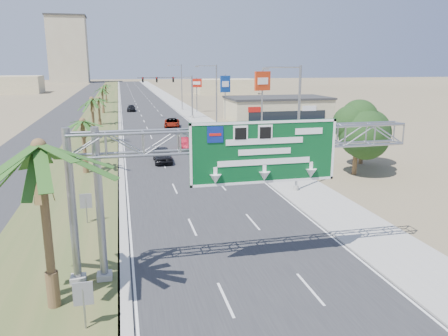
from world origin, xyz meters
TOP-DOWN VIEW (x-y plane):
  - road at (0.00, 110.00)m, footprint 12.00×300.00m
  - sidewalk_right at (8.50, 110.00)m, footprint 4.00×300.00m
  - median_grass at (-10.00, 110.00)m, footprint 7.00×300.00m
  - opposing_road at (-17.00, 110.00)m, footprint 8.00×300.00m
  - sign_gantry at (-1.06, 9.93)m, footprint 16.75×1.24m
  - palm_near at (-9.20, 8.00)m, footprint 5.70×5.70m
  - palm_row_b at (-9.50, 32.00)m, footprint 3.99×3.99m
  - palm_row_c at (-9.50, 48.00)m, footprint 3.99×3.99m
  - palm_row_d at (-9.50, 66.00)m, footprint 3.99×3.99m
  - palm_row_e at (-9.50, 85.00)m, footprint 3.99×3.99m
  - palm_row_f at (-9.50, 110.00)m, footprint 3.99×3.99m
  - streetlight_near at (7.30, 22.00)m, footprint 3.27×0.44m
  - streetlight_mid at (7.30, 52.00)m, footprint 3.27×0.44m
  - streetlight_far at (7.30, 88.00)m, footprint 3.27×0.44m
  - signal_mast at (5.17, 71.97)m, footprint 10.28×0.71m
  - store_building at (22.00, 66.00)m, footprint 18.00×10.00m
  - oak_near at (15.00, 26.00)m, footprint 4.50×4.50m
  - oak_far at (18.00, 30.00)m, footprint 3.50×3.50m
  - median_signback_a at (-7.80, 6.00)m, footprint 0.75×0.08m
  - median_signback_b at (-8.50, 18.00)m, footprint 0.75×0.08m
  - tower_distant at (-32.00, 250.00)m, footprint 20.00×16.00m
  - building_distant_left at (-45.00, 160.00)m, footprint 24.00×14.00m
  - building_distant_right at (30.00, 140.00)m, footprint 20.00×12.00m
  - car_left_lane at (-2.00, 35.29)m, footprint 1.91×4.63m
  - car_mid_lane at (1.50, 42.18)m, footprint 1.67×4.23m
  - car_right_lane at (2.00, 60.77)m, footprint 3.03×5.51m
  - car_far at (-3.73, 87.92)m, footprint 2.01×4.46m
  - pole_sign_red_near at (11.77, 44.08)m, footprint 2.34×1.17m
  - pole_sign_blue at (13.00, 69.54)m, footprint 2.00×0.86m
  - pole_sign_red_far at (9.88, 82.44)m, footprint 2.22×0.52m

SIDE VIEW (x-z plane):
  - road at x=0.00m, z-range 0.00..0.02m
  - opposing_road at x=-17.00m, z-range 0.00..0.02m
  - sidewalk_right at x=8.50m, z-range 0.00..0.10m
  - median_grass at x=-10.00m, z-range 0.00..0.12m
  - car_far at x=-3.73m, z-range 0.00..1.27m
  - car_mid_lane at x=1.50m, z-range 0.00..1.37m
  - car_right_lane at x=2.00m, z-range 0.00..1.46m
  - car_left_lane at x=-2.00m, z-range 0.00..1.57m
  - median_signback_a at x=-7.80m, z-range 0.41..2.49m
  - median_signback_b at x=-8.50m, z-range 0.41..2.49m
  - store_building at x=22.00m, z-range 0.00..4.00m
  - building_distant_right at x=30.00m, z-range 0.00..5.00m
  - building_distant_left at x=-45.00m, z-range 0.00..6.00m
  - oak_far at x=18.00m, z-range 1.02..6.62m
  - palm_row_d at x=-9.50m, z-range 1.69..7.14m
  - oak_near at x=15.00m, z-range 1.13..7.93m
  - streetlight_near at x=7.30m, z-range -0.31..9.69m
  - streetlight_mid at x=7.30m, z-range -0.31..9.69m
  - streetlight_far at x=7.30m, z-range -0.31..9.69m
  - palm_row_f at x=-9.50m, z-range 1.83..7.58m
  - signal_mast at x=5.17m, z-range 0.85..8.85m
  - palm_row_b at x=-9.50m, z-range 1.93..7.87m
  - palm_row_e at x=-9.50m, z-range 2.02..8.16m
  - palm_row_c at x=-9.50m, z-range 2.29..9.04m
  - pole_sign_red_far at x=9.88m, z-range 2.06..9.35m
  - sign_gantry at x=-1.06m, z-range 2.31..9.81m
  - pole_sign_blue at x=13.00m, z-range 2.04..10.24m
  - palm_near at x=-9.20m, z-range 2.76..11.11m
  - pole_sign_red_near at x=11.77m, z-range 2.72..12.10m
  - tower_distant at x=-32.00m, z-range 0.00..35.00m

